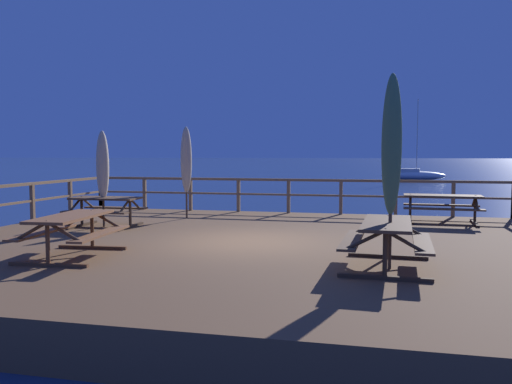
# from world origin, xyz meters

# --- Properties ---
(ground_plane) EXTENTS (600.00, 600.00, 0.00)m
(ground_plane) POSITION_xyz_m (0.00, 0.00, 0.00)
(ground_plane) COLOR navy
(wooden_deck) EXTENTS (13.44, 11.26, 0.66)m
(wooden_deck) POSITION_xyz_m (0.00, 0.00, 0.33)
(wooden_deck) COLOR brown
(wooden_deck) RESTS_ON ground
(railing_waterside_far) EXTENTS (13.24, 0.10, 1.09)m
(railing_waterside_far) POSITION_xyz_m (-0.00, 5.48, 1.40)
(railing_waterside_far) COLOR brown
(railing_waterside_far) RESTS_ON wooden_deck
(picnic_table_front_right) EXTENTS (1.50, 2.11, 0.78)m
(picnic_table_front_right) POSITION_xyz_m (2.85, -2.00, 1.22)
(picnic_table_front_right) COLOR brown
(picnic_table_front_right) RESTS_ON wooden_deck
(picnic_table_front_left) EXTENTS (1.73, 1.43, 0.78)m
(picnic_table_front_left) POSITION_xyz_m (-4.06, 1.31, 1.21)
(picnic_table_front_left) COLOR brown
(picnic_table_front_left) RESTS_ON wooden_deck
(picnic_table_mid_left) EXTENTS (1.55, 2.08, 0.78)m
(picnic_table_mid_left) POSITION_xyz_m (-2.71, -2.33, 1.22)
(picnic_table_mid_left) COLOR brown
(picnic_table_mid_left) RESTS_ON wooden_deck
(picnic_table_mid_centre) EXTENTS (2.08, 1.51, 0.78)m
(picnic_table_mid_centre) POSITION_xyz_m (4.44, 3.99, 1.22)
(picnic_table_mid_centre) COLOR brown
(picnic_table_mid_centre) RESTS_ON wooden_deck
(patio_umbrella_short_mid) EXTENTS (0.32, 0.32, 3.15)m
(patio_umbrella_short_mid) POSITION_xyz_m (2.90, -2.07, 2.66)
(patio_umbrella_short_mid) COLOR #4C3828
(patio_umbrella_short_mid) RESTS_ON wooden_deck
(patio_umbrella_tall_back_right) EXTENTS (0.32, 0.32, 2.47)m
(patio_umbrella_tall_back_right) POSITION_xyz_m (-4.13, 1.33, 2.22)
(patio_umbrella_tall_back_right) COLOR #4C3828
(patio_umbrella_tall_back_right) RESTS_ON wooden_deck
(patio_umbrella_short_back) EXTENTS (0.32, 0.32, 2.65)m
(patio_umbrella_short_back) POSITION_xyz_m (-2.66, 3.45, 2.35)
(patio_umbrella_short_back) COLOR #4C3828
(patio_umbrella_short_back) RESTS_ON wooden_deck
(sailboat_distant) EXTENTS (6.15, 2.37, 7.72)m
(sailboat_distant) POSITION_xyz_m (6.28, 40.83, 0.51)
(sailboat_distant) COLOR silver
(sailboat_distant) RESTS_ON ground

